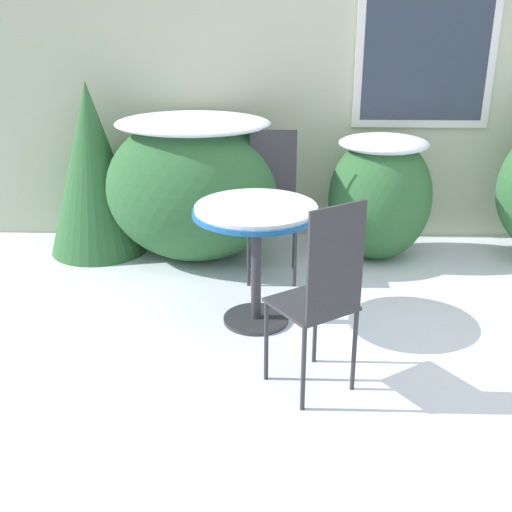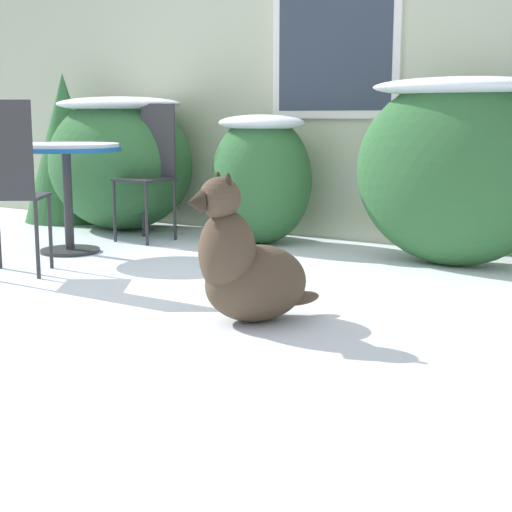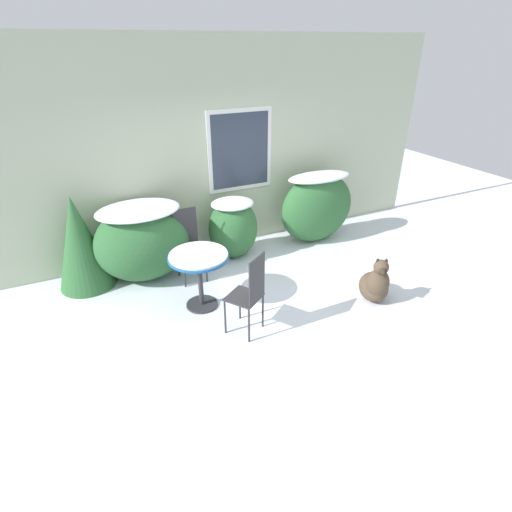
{
  "view_description": "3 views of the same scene",
  "coord_description": "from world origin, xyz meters",
  "px_view_note": "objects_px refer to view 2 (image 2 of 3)",
  "views": [
    {
      "loc": [
        -0.71,
        -3.04,
        1.94
      ],
      "look_at": [
        -0.8,
        0.59,
        0.45
      ],
      "focal_mm": 45.0,
      "sensor_mm": 36.0,
      "label": 1
    },
    {
      "loc": [
        3.33,
        -3.28,
        0.96
      ],
      "look_at": [
        1.34,
        -0.26,
        0.31
      ],
      "focal_mm": 55.0,
      "sensor_mm": 36.0,
      "label": 2
    },
    {
      "loc": [
        -2.05,
        -3.64,
        3.11
      ],
      "look_at": [
        0.0,
        0.6,
        0.55
      ],
      "focal_mm": 28.0,
      "sensor_mm": 36.0,
      "label": 3
    }
  ],
  "objects_px": {
    "patio_table": "(66,163)",
    "patio_chair_far_side": "(10,183)",
    "patio_chair_near_table": "(151,167)",
    "dog": "(246,269)"
  },
  "relations": [
    {
      "from": "patio_chair_far_side",
      "to": "dog",
      "type": "height_order",
      "value": "patio_chair_far_side"
    },
    {
      "from": "patio_table",
      "to": "patio_chair_far_side",
      "type": "relative_size",
      "value": 0.73
    },
    {
      "from": "patio_table",
      "to": "patio_chair_near_table",
      "type": "relative_size",
      "value": 0.73
    },
    {
      "from": "patio_chair_far_side",
      "to": "dog",
      "type": "distance_m",
      "value": 1.81
    },
    {
      "from": "patio_table",
      "to": "dog",
      "type": "xyz_separation_m",
      "value": [
        2.12,
        -0.9,
        -0.38
      ]
    },
    {
      "from": "patio_table",
      "to": "dog",
      "type": "distance_m",
      "value": 2.33
    },
    {
      "from": "patio_chair_near_table",
      "to": "patio_chair_far_side",
      "type": "relative_size",
      "value": 1.0
    },
    {
      "from": "patio_table",
      "to": "patio_chair_far_side",
      "type": "distance_m",
      "value": 0.85
    },
    {
      "from": "patio_chair_near_table",
      "to": "patio_chair_far_side",
      "type": "height_order",
      "value": "same"
    },
    {
      "from": "patio_chair_near_table",
      "to": "patio_chair_far_side",
      "type": "distance_m",
      "value": 1.56
    }
  ]
}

